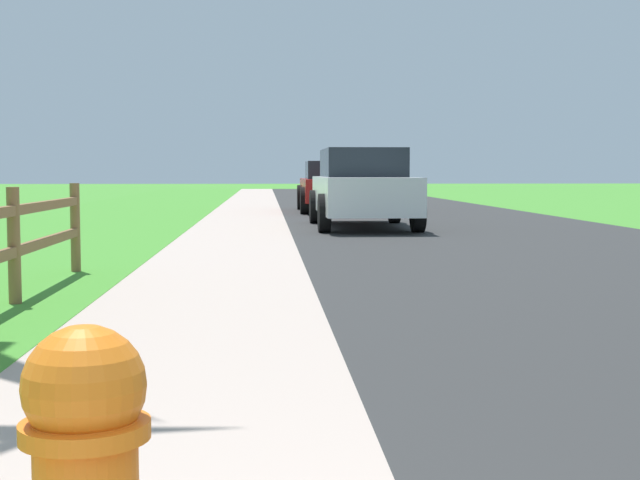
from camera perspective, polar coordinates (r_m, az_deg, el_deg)
name	(u,v)px	position (r m, az deg, el deg)	size (l,w,h in m)	color
ground_plane	(282,214)	(25.00, -2.37, 1.67)	(120.00, 120.00, 0.00)	#448E2E
road_asphalt	(398,210)	(27.29, 4.92, 1.89)	(7.00, 66.00, 0.01)	#2C2C2C
curb_concrete	(179,211)	(27.11, -8.80, 1.84)	(6.00, 66.00, 0.01)	#B8A396
grass_verge	(128,211)	(27.29, -11.94, 1.81)	(5.00, 66.00, 0.00)	#448E2E
parked_suv_white	(362,187)	(18.81, 2.66, 3.32)	(2.01, 5.00, 1.62)	white
parked_car_red	(336,186)	(26.12, 1.04, 3.42)	(2.20, 4.91, 1.44)	maroon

